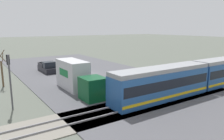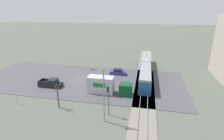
# 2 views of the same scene
# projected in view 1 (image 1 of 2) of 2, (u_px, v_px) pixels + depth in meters

# --- Properties ---
(ground_plane) EXTENTS (320.00, 320.00, 0.00)m
(ground_plane) POSITION_uv_depth(u_px,v_px,m) (88.00, 74.00, 37.07)
(ground_plane) COLOR #565B51
(road_surface) EXTENTS (20.95, 51.49, 0.08)m
(road_surface) POSITION_uv_depth(u_px,v_px,m) (88.00, 74.00, 37.06)
(road_surface) COLOR #4C4C51
(road_surface) RESTS_ON ground
(rail_bed) EXTENTS (64.74, 4.40, 0.22)m
(rail_bed) POSITION_uv_depth(u_px,v_px,m) (157.00, 100.00, 23.75)
(rail_bed) COLOR gray
(rail_bed) RESTS_ON ground
(light_rail_tram) EXTENTS (25.73, 2.72, 4.65)m
(light_rail_tram) POSITION_uv_depth(u_px,v_px,m) (198.00, 76.00, 27.31)
(light_rail_tram) COLOR #235193
(light_rail_tram) RESTS_ON ground
(box_truck) EXTENTS (2.40, 9.43, 3.62)m
(box_truck) POSITION_uv_depth(u_px,v_px,m) (77.00, 77.00, 26.81)
(box_truck) COLOR #0C4723
(box_truck) RESTS_ON ground
(pickup_truck) EXTENTS (2.09, 5.40, 1.90)m
(pickup_truck) POSITION_uv_depth(u_px,v_px,m) (48.00, 68.00, 38.27)
(pickup_truck) COLOR black
(pickup_truck) RESTS_ON ground
(sedan_car_0) EXTENTS (1.86, 4.27, 1.60)m
(sedan_car_0) POSITION_uv_depth(u_px,v_px,m) (148.00, 75.00, 32.68)
(sedan_car_0) COLOR navy
(sedan_car_0) RESTS_ON ground
(traffic_light_pole) EXTENTS (0.28, 0.47, 5.31)m
(traffic_light_pole) POSITION_uv_depth(u_px,v_px,m) (9.00, 74.00, 20.54)
(traffic_light_pole) COLOR #47474C
(traffic_light_pole) RESTS_ON ground
(street_tree) EXTENTS (1.16, 0.96, 4.91)m
(street_tree) POSITION_uv_depth(u_px,v_px,m) (2.00, 70.00, 28.74)
(street_tree) COLOR brown
(street_tree) RESTS_ON ground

